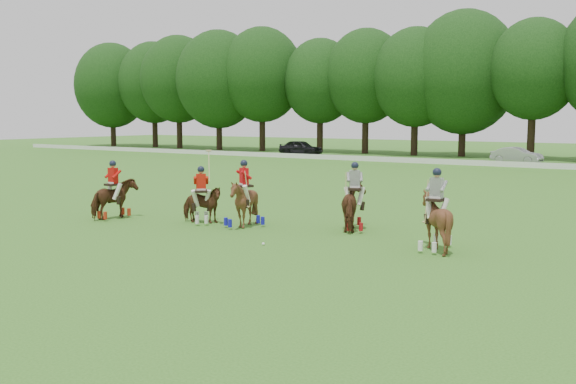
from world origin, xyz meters
The scene contains 11 objects.
ground centered at (0.00, 0.00, 0.00)m, with size 180.00×180.00×0.00m, color #31651C.
tree_line centered at (0.26, 48.05, 8.23)m, with size 117.98×14.32×14.75m.
boundary_rail centered at (0.00, 38.00, 0.22)m, with size 120.00×0.10×0.44m, color white.
car_left centered at (-21.65, 42.50, 0.78)m, with size 1.84×4.58×1.56m, color black.
car_mid centered at (0.08, 42.50, 0.69)m, with size 1.45×4.17×1.37m, color #A3A3A8.
polo_red_a centered at (-5.40, 3.04, 0.81)m, with size 1.15×1.87×2.26m.
polo_red_b centered at (-1.87, 4.09, 0.74)m, with size 1.82×1.80×2.66m.
polo_red_c centered at (-0.04, 4.28, 0.88)m, with size 1.98×2.04×2.41m.
polo_stripe_a centered at (3.52, 5.91, 0.87)m, with size 1.77×2.17×2.37m.
polo_stripe_b centered at (7.09, 4.19, 0.89)m, with size 1.41×1.59×2.43m.
polo_ball centered at (2.42, 1.99, 0.04)m, with size 0.09×0.09×0.09m, color white.
Camera 1 is at (13.66, -13.77, 3.91)m, focal length 40.00 mm.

